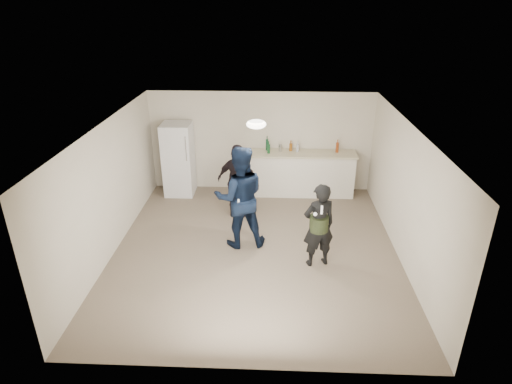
{
  "coord_description": "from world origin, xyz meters",
  "views": [
    {
      "loc": [
        0.32,
        -7.21,
        4.54
      ],
      "look_at": [
        0.0,
        0.2,
        1.15
      ],
      "focal_mm": 30.0,
      "sensor_mm": 36.0,
      "label": 1
    }
  ],
  "objects_px": {
    "woman": "(319,226)",
    "spectator": "(238,182)",
    "fridge": "(179,159)",
    "shaker": "(280,148)",
    "man": "(240,197)",
    "counter": "(300,174)"
  },
  "relations": [
    {
      "from": "counter",
      "to": "woman",
      "type": "bearing_deg",
      "value": -87.07
    },
    {
      "from": "shaker",
      "to": "woman",
      "type": "distance_m",
      "value": 3.31
    },
    {
      "from": "counter",
      "to": "shaker",
      "type": "height_order",
      "value": "shaker"
    },
    {
      "from": "man",
      "to": "counter",
      "type": "bearing_deg",
      "value": -127.12
    },
    {
      "from": "fridge",
      "to": "counter",
      "type": "bearing_deg",
      "value": 1.33
    },
    {
      "from": "shaker",
      "to": "spectator",
      "type": "relative_size",
      "value": 0.1
    },
    {
      "from": "man",
      "to": "spectator",
      "type": "distance_m",
      "value": 1.2
    },
    {
      "from": "counter",
      "to": "fridge",
      "type": "height_order",
      "value": "fridge"
    },
    {
      "from": "fridge",
      "to": "spectator",
      "type": "relative_size",
      "value": 1.06
    },
    {
      "from": "woman",
      "to": "spectator",
      "type": "relative_size",
      "value": 0.96
    },
    {
      "from": "counter",
      "to": "woman",
      "type": "relative_size",
      "value": 1.61
    },
    {
      "from": "woman",
      "to": "fridge",
      "type": "bearing_deg",
      "value": -61.04
    },
    {
      "from": "counter",
      "to": "shaker",
      "type": "distance_m",
      "value": 0.83
    },
    {
      "from": "shaker",
      "to": "man",
      "type": "relative_size",
      "value": 0.08
    },
    {
      "from": "counter",
      "to": "man",
      "type": "relative_size",
      "value": 1.27
    },
    {
      "from": "counter",
      "to": "woman",
      "type": "distance_m",
      "value": 3.14
    },
    {
      "from": "counter",
      "to": "fridge",
      "type": "relative_size",
      "value": 1.44
    },
    {
      "from": "fridge",
      "to": "shaker",
      "type": "bearing_deg",
      "value": 3.81
    },
    {
      "from": "shaker",
      "to": "man",
      "type": "bearing_deg",
      "value": -107.34
    },
    {
      "from": "fridge",
      "to": "spectator",
      "type": "distance_m",
      "value": 1.98
    },
    {
      "from": "man",
      "to": "spectator",
      "type": "bearing_deg",
      "value": -92.69
    },
    {
      "from": "shaker",
      "to": "spectator",
      "type": "xyz_separation_m",
      "value": [
        -0.93,
        -1.38,
        -0.33
      ]
    }
  ]
}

